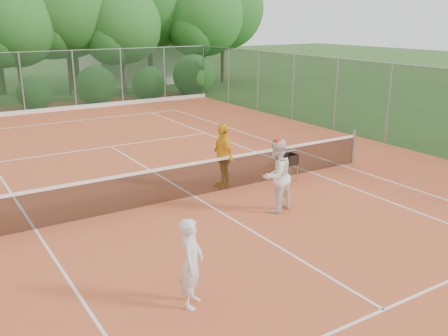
{
  "coord_description": "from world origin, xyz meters",
  "views": [
    {
      "loc": [
        -6.06,
        -11.04,
        4.63
      ],
      "look_at": [
        0.18,
        -1.2,
        1.1
      ],
      "focal_mm": 40.0,
      "sensor_mm": 36.0,
      "label": 1
    }
  ],
  "objects_px": {
    "player_center_grp": "(276,176)",
    "player_yellow": "(223,155)",
    "ball_hopper": "(290,160)",
    "player_white": "(192,263)"
  },
  "relations": [
    {
      "from": "player_white",
      "to": "player_center_grp",
      "type": "bearing_deg",
      "value": -13.11
    },
    {
      "from": "player_white",
      "to": "ball_hopper",
      "type": "bearing_deg",
      "value": -10.45
    },
    {
      "from": "player_center_grp",
      "to": "player_yellow",
      "type": "xyz_separation_m",
      "value": [
        -0.11,
        2.26,
        0.0
      ]
    },
    {
      "from": "player_center_grp",
      "to": "ball_hopper",
      "type": "distance_m",
      "value": 2.43
    },
    {
      "from": "player_white",
      "to": "ball_hopper",
      "type": "height_order",
      "value": "player_white"
    },
    {
      "from": "player_center_grp",
      "to": "player_yellow",
      "type": "height_order",
      "value": "player_center_grp"
    },
    {
      "from": "player_center_grp",
      "to": "player_white",
      "type": "bearing_deg",
      "value": -145.47
    },
    {
      "from": "player_center_grp",
      "to": "player_yellow",
      "type": "relative_size",
      "value": 1.01
    },
    {
      "from": "player_white",
      "to": "ball_hopper",
      "type": "xyz_separation_m",
      "value": [
        5.58,
        4.23,
        -0.12
      ]
    },
    {
      "from": "player_white",
      "to": "player_yellow",
      "type": "xyz_separation_m",
      "value": [
        3.68,
        4.87,
        0.14
      ]
    }
  ]
}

